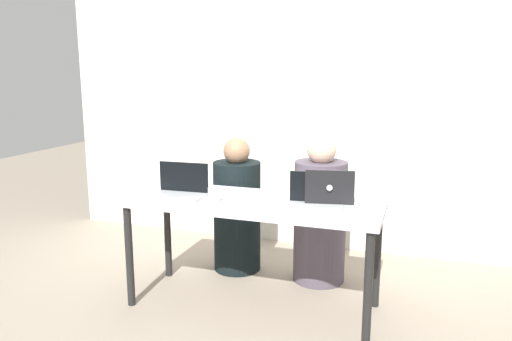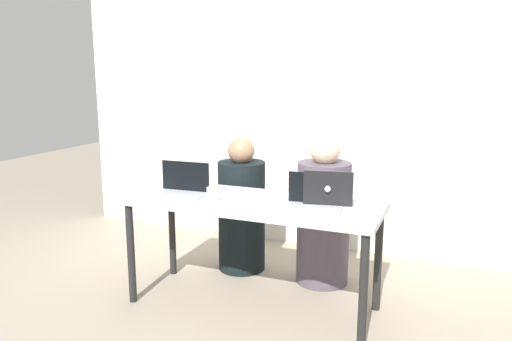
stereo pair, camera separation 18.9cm
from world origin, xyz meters
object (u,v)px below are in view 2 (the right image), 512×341
object	(u,v)px
person_on_left	(242,212)
laptop_back_right	(328,197)
person_on_right	(323,218)
laptop_front_right	(314,201)
laptop_front_left	(181,188)
water_glass_left	(212,197)

from	to	relation	value
person_on_left	laptop_back_right	size ratio (longest dim) A/B	3.11
person_on_left	person_on_right	distance (m)	0.65
person_on_right	laptop_front_right	distance (m)	0.67
person_on_left	laptop_front_right	xyz separation A→B (m)	(0.74, -0.60, 0.31)
laptop_back_right	laptop_front_left	xyz separation A→B (m)	(-0.96, -0.14, -0.00)
laptop_front_right	laptop_front_left	size ratio (longest dim) A/B	1.01
person_on_right	laptop_front_right	xyz separation A→B (m)	(0.09, -0.60, 0.28)
person_on_right	laptop_front_left	world-z (taller)	person_on_right
laptop_front_right	laptop_front_left	bearing A→B (deg)	175.37
laptop_back_right	laptop_front_left	distance (m)	0.97
person_on_right	laptop_back_right	distance (m)	0.58
water_glass_left	laptop_front_left	bearing A→B (deg)	159.95
person_on_left	laptop_back_right	bearing A→B (deg)	159.33
laptop_back_right	laptop_front_left	size ratio (longest dim) A/B	0.94
person_on_left	water_glass_left	distance (m)	0.80
laptop_front_right	laptop_front_left	xyz separation A→B (m)	(-0.90, -0.02, 0.00)
laptop_front_right	laptop_back_right	bearing A→B (deg)	57.03
laptop_front_right	laptop_back_right	distance (m)	0.13
laptop_front_right	laptop_front_left	distance (m)	0.90
laptop_front_right	water_glass_left	xyz separation A→B (m)	(-0.61, -0.13, -0.00)
laptop_front_right	laptop_front_left	world-z (taller)	laptop_front_left
person_on_right	water_glass_left	xyz separation A→B (m)	(-0.52, -0.73, 0.28)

